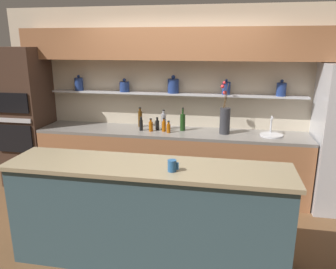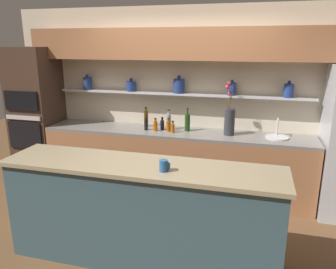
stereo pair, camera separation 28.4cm
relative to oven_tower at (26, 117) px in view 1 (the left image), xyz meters
The scene contains 16 objects.
ground_plane 2.79m from the oven_tower, 28.51° to the right, with size 12.00×12.00×0.00m, color brown.
back_wall_unit 2.35m from the oven_tower, ahead, with size 5.20×0.44×2.60m.
back_counter_unit 2.28m from the oven_tower, ahead, with size 3.74×0.62×0.92m.
island_counter 2.82m from the oven_tower, 34.96° to the right, with size 2.66×0.61×1.02m.
oven_tower is the anchor object (origin of this frame).
flower_vase 2.95m from the oven_tower, ahead, with size 0.15×0.14×0.70m.
sink_fixture 3.56m from the oven_tower, ahead, with size 0.30×0.30×0.25m.
bottle_sauce_0 1.80m from the oven_tower, ahead, with size 0.05×0.05×0.19m.
bottle_sauce_1 1.95m from the oven_tower, ahead, with size 0.06×0.06×0.18m.
bottle_sauce_2 2.01m from the oven_tower, ahead, with size 0.05×0.05×0.18m.
bottle_spirit_3 2.10m from the oven_tower, ahead, with size 0.07×0.07×0.28m.
bottle_sauce_4 2.20m from the oven_tower, ahead, with size 0.05×0.05×0.16m.
bottle_wine_5 2.37m from the oven_tower, ahead, with size 0.07×0.07×0.32m.
bottle_spirit_6 1.74m from the oven_tower, ahead, with size 0.06×0.06×0.29m.
bottle_sauce_7 2.12m from the oven_tower, ahead, with size 0.06×0.06×0.19m.
coffee_mug 3.05m from the oven_tower, 33.87° to the right, with size 0.10×0.08×0.10m.
Camera 1 is at (0.71, -3.09, 2.10)m, focal length 35.00 mm.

